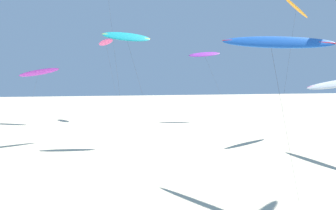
{
  "coord_description": "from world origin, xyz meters",
  "views": [
    {
      "loc": [
        -0.66,
        6.58,
        6.71
      ],
      "look_at": [
        3.86,
        24.6,
        5.22
      ],
      "focal_mm": 30.39,
      "sensor_mm": 36.0,
      "label": 1
    }
  ],
  "objects_px": {
    "flying_kite_1": "(270,42)",
    "flying_kite_4": "(106,42)",
    "flying_kite_2": "(296,8)",
    "flying_kite_0": "(39,72)",
    "flying_kite_8": "(126,37)",
    "flying_kite_7": "(204,54)"
  },
  "relations": [
    {
      "from": "flying_kite_8",
      "to": "flying_kite_2",
      "type": "bearing_deg",
      "value": -2.05
    },
    {
      "from": "flying_kite_2",
      "to": "flying_kite_0",
      "type": "bearing_deg",
      "value": 148.28
    },
    {
      "from": "flying_kite_8",
      "to": "flying_kite_1",
      "type": "bearing_deg",
      "value": -64.91
    },
    {
      "from": "flying_kite_0",
      "to": "flying_kite_4",
      "type": "distance_m",
      "value": 13.07
    },
    {
      "from": "flying_kite_1",
      "to": "flying_kite_4",
      "type": "height_order",
      "value": "flying_kite_4"
    },
    {
      "from": "flying_kite_0",
      "to": "flying_kite_1",
      "type": "height_order",
      "value": "flying_kite_1"
    },
    {
      "from": "flying_kite_2",
      "to": "flying_kite_8",
      "type": "relative_size",
      "value": 1.36
    },
    {
      "from": "flying_kite_4",
      "to": "flying_kite_7",
      "type": "relative_size",
      "value": 1.2
    },
    {
      "from": "flying_kite_1",
      "to": "flying_kite_4",
      "type": "xyz_separation_m",
      "value": [
        -8.88,
        39.21,
        4.96
      ]
    },
    {
      "from": "flying_kite_2",
      "to": "flying_kite_7",
      "type": "xyz_separation_m",
      "value": [
        -5.48,
        16.92,
        -4.23
      ]
    },
    {
      "from": "flying_kite_4",
      "to": "flying_kite_0",
      "type": "bearing_deg",
      "value": -163.13
    },
    {
      "from": "flying_kite_1",
      "to": "flying_kite_2",
      "type": "relative_size",
      "value": 0.6
    },
    {
      "from": "flying_kite_8",
      "to": "flying_kite_0",
      "type": "bearing_deg",
      "value": 122.36
    },
    {
      "from": "flying_kite_4",
      "to": "flying_kite_7",
      "type": "xyz_separation_m",
      "value": [
        16.91,
        -7.23,
        -2.52
      ]
    },
    {
      "from": "flying_kite_7",
      "to": "flying_kite_0",
      "type": "bearing_deg",
      "value": 172.22
    },
    {
      "from": "flying_kite_2",
      "to": "flying_kite_4",
      "type": "distance_m",
      "value": 32.98
    },
    {
      "from": "flying_kite_8",
      "to": "flying_kite_7",
      "type": "bearing_deg",
      "value": 46.35
    },
    {
      "from": "flying_kite_7",
      "to": "flying_kite_8",
      "type": "bearing_deg",
      "value": -133.65
    },
    {
      "from": "flying_kite_0",
      "to": "flying_kite_4",
      "type": "height_order",
      "value": "flying_kite_4"
    },
    {
      "from": "flying_kite_1",
      "to": "flying_kite_7",
      "type": "xyz_separation_m",
      "value": [
        8.03,
        31.97,
        2.44
      ]
    },
    {
      "from": "flying_kite_4",
      "to": "flying_kite_2",
      "type": "bearing_deg",
      "value": -47.18
    },
    {
      "from": "flying_kite_2",
      "to": "flying_kite_4",
      "type": "xyz_separation_m",
      "value": [
        -22.39,
        24.15,
        -1.7
      ]
    }
  ]
}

